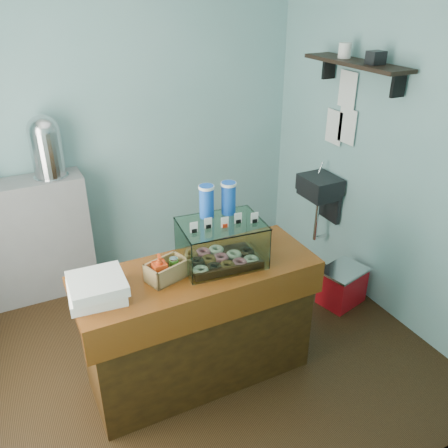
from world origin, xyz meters
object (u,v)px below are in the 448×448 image
counter (199,323)px  display_case (220,238)px  coffee_urn (46,145)px  red_cooler (342,285)px

counter → display_case: 0.64m
display_case → coffee_urn: coffee_urn is taller
display_case → red_cooler: display_case is taller
counter → red_cooler: counter is taller
display_case → coffee_urn: bearing=123.8°
display_case → coffee_urn: 1.77m
coffee_urn → red_cooler: size_ratio=1.18×
red_cooler → display_case: bearing=174.6°
red_cooler → counter: bearing=175.1°
coffee_urn → red_cooler: coffee_urn is taller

